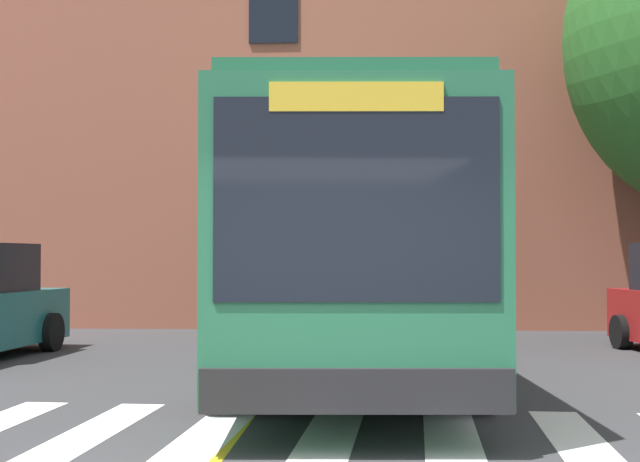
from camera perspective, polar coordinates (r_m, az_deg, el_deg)
The scene contains 5 objects.
crosswalk at distance 8.27m, azimuth 0.58°, elevation -13.00°, with size 9.45×3.50×0.01m.
lane_line_yellow_inner at distance 22.20m, azimuth -0.30°, elevation -5.84°, with size 0.12×36.00×0.01m, color gold.
lane_line_yellow_outer at distance 22.19m, azimuth 0.11°, elevation -5.84°, with size 0.12×36.00×0.01m, color gold.
city_bus at distance 13.16m, azimuth 1.41°, elevation -0.98°, with size 3.47×12.13×3.31m.
building_facade at distance 25.36m, azimuth -1.74°, elevation 9.96°, with size 36.90×10.07×13.44m.
Camera 1 is at (0.27, -5.23, 1.64)m, focal length 50.00 mm.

